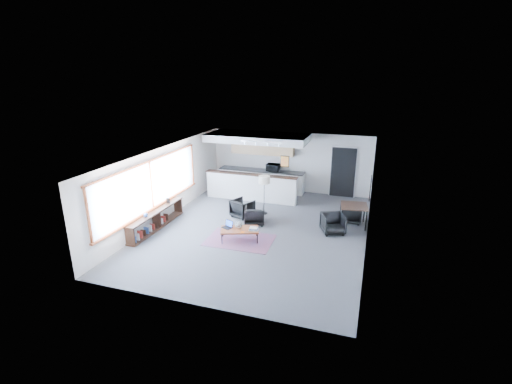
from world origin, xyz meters
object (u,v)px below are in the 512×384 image
(coffee_table, at_px, (240,230))
(dining_chair_near, at_px, (333,224))
(dining_chair_far, at_px, (350,214))
(dining_table, at_px, (354,207))
(microwave, at_px, (273,167))
(book_stack, at_px, (254,229))
(laptop, at_px, (228,226))
(ceramic_pot, at_px, (239,225))
(armchair_right, at_px, (255,215))
(armchair_left, at_px, (242,207))
(floor_lamp, at_px, (264,181))

(coffee_table, relative_size, dining_chair_near, 2.14)
(dining_chair_near, distance_m, dining_chair_far, 1.21)
(dining_table, distance_m, microwave, 4.65)
(coffee_table, relative_size, microwave, 2.37)
(microwave, bearing_deg, book_stack, -76.58)
(coffee_table, height_order, microwave, microwave)
(coffee_table, relative_size, laptop, 3.52)
(dining_chair_near, relative_size, microwave, 1.10)
(dining_table, height_order, dining_chair_far, dining_table)
(dining_table, xyz_separation_m, dining_chair_near, (-0.58, -0.84, -0.36))
(coffee_table, xyz_separation_m, ceramic_pot, (-0.05, 0.05, 0.14))
(laptop, bearing_deg, ceramic_pot, 32.52)
(coffee_table, xyz_separation_m, armchair_right, (0.03, 1.40, -0.01))
(dining_chair_far, xyz_separation_m, microwave, (-3.55, 2.55, 0.83))
(laptop, relative_size, armchair_right, 0.55)
(ceramic_pot, relative_size, armchair_right, 0.33)
(laptop, xyz_separation_m, ceramic_pot, (0.34, 0.05, 0.05))
(book_stack, height_order, armchair_right, armchair_right)
(book_stack, height_order, armchair_left, armchair_left)
(ceramic_pot, distance_m, dining_chair_near, 3.12)
(dining_table, bearing_deg, ceramic_pot, -145.96)
(book_stack, xyz_separation_m, armchair_right, (-0.42, 1.34, -0.08))
(floor_lamp, relative_size, dining_chair_near, 2.35)
(armchair_left, relative_size, dining_chair_near, 1.15)
(armchair_right, distance_m, floor_lamp, 1.40)
(armchair_left, distance_m, floor_lamp, 1.25)
(book_stack, relative_size, dining_chair_near, 0.51)
(coffee_table, bearing_deg, ceramic_pot, 112.48)
(coffee_table, distance_m, armchair_right, 1.40)
(coffee_table, relative_size, armchair_left, 1.86)
(armchair_left, bearing_deg, dining_table, -150.25)
(dining_chair_near, bearing_deg, dining_chair_far, 43.34)
(book_stack, bearing_deg, ceramic_pot, -179.34)
(armchair_right, bearing_deg, coffee_table, 72.52)
(book_stack, bearing_deg, floor_lamp, 99.33)
(book_stack, bearing_deg, dining_table, 38.35)
(armchair_right, distance_m, dining_chair_near, 2.69)
(ceramic_pot, relative_size, book_stack, 0.71)
(book_stack, distance_m, armchair_right, 1.41)
(book_stack, distance_m, armchair_left, 2.12)
(coffee_table, bearing_deg, microwave, 73.73)
(laptop, xyz_separation_m, dining_table, (3.70, 2.32, 0.23))
(dining_table, bearing_deg, armchair_left, -173.91)
(ceramic_pot, relative_size, microwave, 0.40)
(armchair_left, xyz_separation_m, dining_table, (3.91, 0.42, 0.32))
(coffee_table, height_order, book_stack, book_stack)
(armchair_left, distance_m, dining_chair_near, 3.35)
(floor_lamp, bearing_deg, book_stack, -80.67)
(dining_chair_far, bearing_deg, book_stack, 32.81)
(coffee_table, distance_m, dining_chair_near, 3.10)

